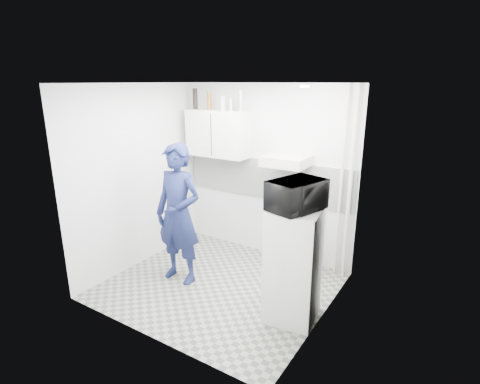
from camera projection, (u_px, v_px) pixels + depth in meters
The scene contains 22 objects.
floor at pixel (219, 285), 5.00m from camera, with size 2.80×2.80×0.00m, color gray.
ceiling at pixel (216, 83), 4.26m from camera, with size 2.80×2.80×0.00m, color white.
wall_back at pixel (266, 172), 5.64m from camera, with size 2.80×2.80×0.00m, color silver.
wall_left at pixel (138, 177), 5.34m from camera, with size 2.60×2.60×0.00m, color silver.
wall_right at pixel (327, 213), 3.91m from camera, with size 2.60×2.60×0.00m, color silver.
person at pixel (178, 214), 4.91m from camera, with size 0.69×0.45×1.88m, color #151C43.
stove at pixel (292, 242), 5.41m from camera, with size 0.48×0.48×0.77m, color beige.
fridge at pixel (293, 265), 4.16m from camera, with size 0.54×0.54×1.31m, color silver.
stove_top at pixel (293, 216), 5.29m from camera, with size 0.46×0.46×0.03m, color black.
saucepan at pixel (297, 213), 5.25m from camera, with size 0.17×0.17×0.09m, color silver.
microwave at pixel (297, 195), 3.92m from camera, with size 0.40×0.59×0.33m, color black.
bottle_a at pixel (195, 99), 5.80m from camera, with size 0.07×0.07×0.31m, color black.
bottle_c at pixel (209, 101), 5.67m from camera, with size 0.07×0.07×0.27m, color brown.
canister_a at pixel (223, 103), 5.54m from camera, with size 0.08×0.08×0.21m, color #B2B7BC.
canister_b at pixel (230, 105), 5.48m from camera, with size 0.09×0.09×0.17m, color silver.
bottle_e at pixel (240, 101), 5.38m from camera, with size 0.07×0.07×0.29m, color silver.
upper_cabinet at pixel (218, 133), 5.73m from camera, with size 1.00×0.35×0.70m, color silver.
range_hood at pixel (286, 161), 5.13m from camera, with size 0.60×0.50×0.14m, color beige.
backsplash at pixel (265, 179), 5.66m from camera, with size 2.74×0.03×0.60m, color white.
pipe_a at pixel (350, 186), 4.91m from camera, with size 0.05×0.05×2.60m, color beige.
pipe_b at pixel (341, 185), 4.98m from camera, with size 0.04×0.04×2.60m, color beige.
ceiling_spot_fixture at pixel (305, 86), 3.92m from camera, with size 0.10×0.10×0.02m, color white.
Camera 1 is at (2.59, -3.61, 2.63)m, focal length 28.00 mm.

